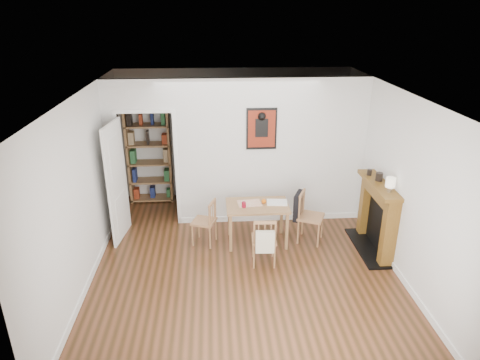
{
  "coord_description": "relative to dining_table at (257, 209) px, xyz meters",
  "views": [
    {
      "loc": [
        -0.43,
        -5.66,
        3.7
      ],
      "look_at": [
        -0.02,
        0.6,
        1.12
      ],
      "focal_mm": 32.0,
      "sensor_mm": 36.0,
      "label": 1
    }
  ],
  "objects": [
    {
      "name": "mantel_lamp",
      "position": [
        1.87,
        -0.67,
        0.69
      ],
      "size": [
        0.14,
        0.14,
        0.22
      ],
      "color": "silver",
      "rests_on": "fireplace"
    },
    {
      "name": "chair_front",
      "position": [
        0.04,
        -0.64,
        -0.2
      ],
      "size": [
        0.42,
        0.47,
        0.81
      ],
      "color": "#A2714B",
      "rests_on": "ground"
    },
    {
      "name": "bookshelf",
      "position": [
        -1.95,
        1.82,
        0.38
      ],
      "size": [
        0.85,
        0.34,
        2.01
      ],
      "color": "olive",
      "rests_on": "ground"
    },
    {
      "name": "ceramic_jar_a",
      "position": [
        1.87,
        -0.24,
        0.62
      ],
      "size": [
        0.11,
        0.11,
        0.13
      ],
      "primitive_type": "cylinder",
      "color": "black",
      "rests_on": "fireplace"
    },
    {
      "name": "fireplace",
      "position": [
        1.89,
        -0.33,
        0.01
      ],
      "size": [
        0.45,
        1.25,
        1.16
      ],
      "color": "brown",
      "rests_on": "ground"
    },
    {
      "name": "dining_table",
      "position": [
        0.0,
        0.0,
        0.0
      ],
      "size": [
        1.01,
        0.64,
        0.69
      ],
      "color": "olive",
      "rests_on": "ground"
    },
    {
      "name": "orange_fruit",
      "position": [
        0.11,
        0.04,
        0.12
      ],
      "size": [
        0.08,
        0.08,
        0.08
      ],
      "primitive_type": "sphere",
      "color": "#D65F0B",
      "rests_on": "dining_table"
    },
    {
      "name": "room_shell",
      "position": [
        -0.17,
        0.76,
        0.69
      ],
      "size": [
        5.2,
        5.2,
        5.2
      ],
      "color": "silver",
      "rests_on": "ground"
    },
    {
      "name": "red_glass",
      "position": [
        -0.23,
        -0.08,
        0.13
      ],
      "size": [
        0.07,
        0.07,
        0.09
      ],
      "primitive_type": "cylinder",
      "color": "maroon",
      "rests_on": "dining_table"
    },
    {
      "name": "ground",
      "position": [
        -0.27,
        -0.58,
        -0.61
      ],
      "size": [
        5.2,
        5.2,
        0.0
      ],
      "primitive_type": "plane",
      "color": "brown",
      "rests_on": "ground"
    },
    {
      "name": "chair_left",
      "position": [
        -0.88,
        0.03,
        -0.22
      ],
      "size": [
        0.5,
        0.5,
        0.78
      ],
      "color": "#A2714B",
      "rests_on": "ground"
    },
    {
      "name": "ceramic_jar_b",
      "position": [
        1.8,
        0.0,
        0.6
      ],
      "size": [
        0.08,
        0.08,
        0.1
      ],
      "primitive_type": "cylinder",
      "color": "black",
      "rests_on": "fireplace"
    },
    {
      "name": "placemat",
      "position": [
        -0.12,
        0.06,
        0.08
      ],
      "size": [
        0.41,
        0.32,
        0.0
      ],
      "primitive_type": "cube",
      "rotation": [
        0.0,
        0.0,
        0.11
      ],
      "color": "beige",
      "rests_on": "dining_table"
    },
    {
      "name": "chair_right",
      "position": [
        0.87,
        -0.01,
        -0.15
      ],
      "size": [
        0.61,
        0.58,
        0.87
      ],
      "color": "#A2714B",
      "rests_on": "ground"
    },
    {
      "name": "notebook",
      "position": [
        0.33,
        0.05,
        0.09
      ],
      "size": [
        0.36,
        0.28,
        0.02
      ],
      "primitive_type": "cube",
      "rotation": [
        0.0,
        0.0,
        -0.11
      ],
      "color": "white",
      "rests_on": "dining_table"
    }
  ]
}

